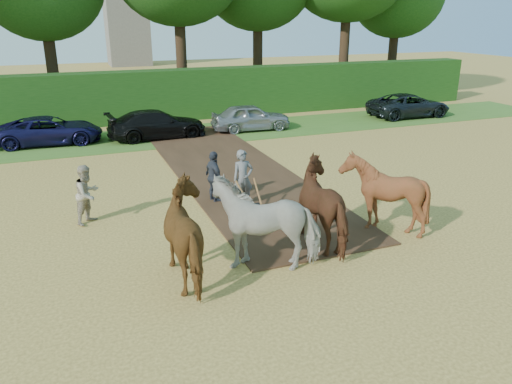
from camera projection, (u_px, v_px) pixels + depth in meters
name	position (u px, v px, depth m)	size (l,w,h in m)	color
ground	(258.00, 244.00, 14.12)	(120.00, 120.00, 0.00)	gold
earth_strip	(230.00, 170.00, 20.77)	(4.50, 17.00, 0.05)	#472D1C
grass_verge	(162.00, 137.00, 26.40)	(50.00, 5.00, 0.03)	#38601E
hedgerow	(145.00, 96.00, 29.85)	(46.00, 1.60, 3.00)	#14380F
spectator_near	(88.00, 194.00, 15.31)	(0.90, 0.70, 1.86)	beige
spectator_far	(214.00, 177.00, 17.02)	(1.05, 0.44, 1.80)	#2A2E38
plough_team	(297.00, 211.00, 13.39)	(7.68, 5.83, 2.34)	brown
parked_cars	(170.00, 123.00, 26.36)	(36.08, 3.17, 1.48)	#B8BBC0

